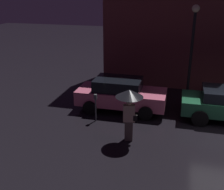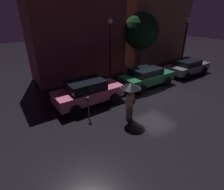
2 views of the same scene
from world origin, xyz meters
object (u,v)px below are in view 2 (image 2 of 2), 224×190
(pedestrian_with_umbrella, at_px, (130,91))
(parked_car_pink, at_px, (88,92))
(parking_meter, at_px, (88,105))
(parked_car_green, at_px, (147,76))
(parked_car_grey, at_px, (187,66))
(street_lamp_near, at_px, (110,43))
(street_lamp_far, at_px, (186,29))

(pedestrian_with_umbrella, bearing_deg, parked_car_pink, 94.91)
(parking_meter, bearing_deg, pedestrian_with_umbrella, -36.60)
(parked_car_green, relative_size, parking_meter, 3.43)
(parking_meter, bearing_deg, parked_car_green, 14.97)
(parked_car_pink, distance_m, parked_car_green, 4.89)
(parked_car_pink, relative_size, pedestrian_with_umbrella, 2.01)
(parked_car_grey, xyz_separation_m, pedestrian_with_umbrella, (-9.01, -2.80, 0.92))
(parked_car_pink, distance_m, street_lamp_near, 4.39)
(parked_car_pink, bearing_deg, street_lamp_near, 34.48)
(parked_car_green, relative_size, pedestrian_with_umbrella, 2.06)
(parked_car_pink, bearing_deg, parking_meter, -117.58)
(parked_car_green, xyz_separation_m, parking_meter, (-5.66, -1.51, 0.00))
(parked_car_green, bearing_deg, street_lamp_near, 129.63)
(street_lamp_far, bearing_deg, parking_meter, -163.93)
(parked_car_green, bearing_deg, parked_car_pink, 179.44)
(parked_car_grey, bearing_deg, parked_car_pink, 178.94)
(parked_car_grey, height_order, street_lamp_far, street_lamp_far)
(parked_car_pink, distance_m, parking_meter, 1.68)
(parked_car_grey, xyz_separation_m, parking_meter, (-10.72, -1.52, 0.07))
(street_lamp_near, relative_size, street_lamp_far, 1.01)
(parking_meter, bearing_deg, parked_car_pink, 62.97)
(pedestrian_with_umbrella, xyz_separation_m, street_lamp_far, (11.23, 5.00, 1.92))
(parked_car_green, xyz_separation_m, street_lamp_near, (-1.82, 2.14, 2.30))
(parked_car_pink, xyz_separation_m, pedestrian_with_umbrella, (0.95, -2.77, 0.83))
(parked_car_pink, height_order, street_lamp_near, street_lamp_near)
(pedestrian_with_umbrella, distance_m, parking_meter, 2.30)
(street_lamp_far, bearing_deg, pedestrian_with_umbrella, -156.00)
(parked_car_green, distance_m, parked_car_grey, 5.06)
(pedestrian_with_umbrella, distance_m, street_lamp_far, 12.45)
(parked_car_grey, height_order, street_lamp_near, street_lamp_near)
(pedestrian_with_umbrella, relative_size, street_lamp_near, 0.44)
(parked_car_pink, bearing_deg, parked_car_grey, -0.40)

